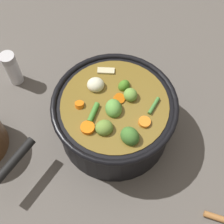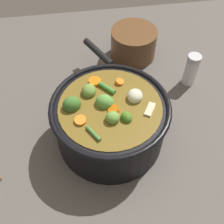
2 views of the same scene
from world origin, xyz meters
TOP-DOWN VIEW (x-y plane):
  - ground_plane at (0.00, 0.00)m, footprint 1.10×1.10m
  - cooking_pot at (0.00, -0.00)m, footprint 0.26×0.26m
  - salt_shaker at (-0.24, -0.15)m, footprint 0.04×0.04m
  - small_saucepan at (-0.11, -0.29)m, footprint 0.22×0.18m

SIDE VIEW (x-z plane):
  - ground_plane at x=0.00m, z-range 0.00..0.00m
  - small_saucepan at x=-0.11m, z-range 0.00..0.09m
  - salt_shaker at x=-0.24m, z-range 0.00..0.10m
  - cooking_pot at x=0.00m, z-range -0.01..0.14m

